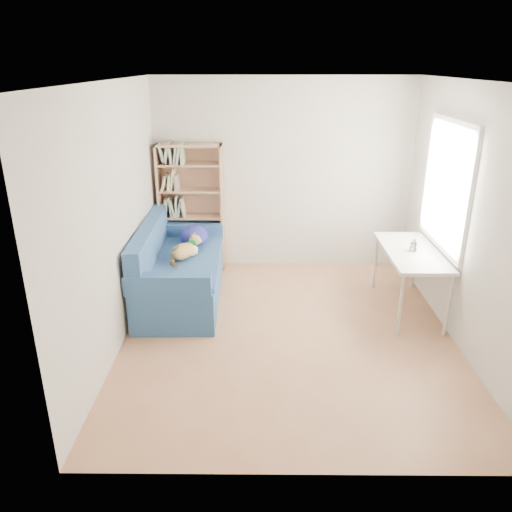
% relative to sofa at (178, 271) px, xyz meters
% --- Properties ---
extents(ground, '(4.00, 4.00, 0.00)m').
position_rel_sofa_xyz_m(ground, '(1.32, -0.88, -0.36)').
color(ground, '#A66E4B').
rests_on(ground, ground).
extents(room_shell, '(3.54, 4.04, 2.62)m').
position_rel_sofa_xyz_m(room_shell, '(1.42, -0.85, 1.27)').
color(room_shell, silver).
rests_on(room_shell, ground).
extents(sofa, '(0.97, 1.95, 0.95)m').
position_rel_sofa_xyz_m(sofa, '(0.00, 0.00, 0.00)').
color(sofa, navy).
rests_on(sofa, ground).
extents(bookshelf, '(0.88, 0.27, 1.75)m').
position_rel_sofa_xyz_m(bookshelf, '(0.06, 0.97, 0.45)').
color(bookshelf, tan).
rests_on(bookshelf, ground).
extents(desk, '(0.60, 1.32, 0.75)m').
position_rel_sofa_xyz_m(desk, '(2.74, -0.31, 0.32)').
color(desk, silver).
rests_on(desk, ground).
extents(pen_cup, '(0.08, 0.08, 0.15)m').
position_rel_sofa_xyz_m(pen_cup, '(2.75, -0.32, 0.45)').
color(pen_cup, white).
rests_on(pen_cup, desk).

